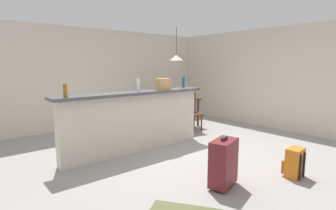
# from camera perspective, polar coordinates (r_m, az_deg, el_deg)

# --- Properties ---
(ground_plane) EXTENTS (13.00, 13.00, 0.05)m
(ground_plane) POSITION_cam_1_polar(r_m,az_deg,el_deg) (4.92, 2.97, -10.41)
(ground_plane) COLOR gray
(wall_back) EXTENTS (6.60, 0.10, 2.50)m
(wall_back) POSITION_cam_1_polar(r_m,az_deg,el_deg) (7.20, -13.64, 5.77)
(wall_back) COLOR beige
(wall_back) RESTS_ON ground_plane
(wall_right) EXTENTS (0.10, 6.00, 2.50)m
(wall_right) POSITION_cam_1_polar(r_m,az_deg,el_deg) (7.24, 19.58, 5.53)
(wall_right) COLOR beige
(wall_right) RESTS_ON ground_plane
(partition_half_wall) EXTENTS (2.80, 0.20, 1.06)m
(partition_half_wall) POSITION_cam_1_polar(r_m,az_deg,el_deg) (4.86, -6.98, -3.91)
(partition_half_wall) COLOR beige
(partition_half_wall) RESTS_ON ground_plane
(bar_countertop) EXTENTS (2.96, 0.40, 0.05)m
(bar_countertop) POSITION_cam_1_polar(r_m,az_deg,el_deg) (4.77, -7.10, 2.60)
(bar_countertop) COLOR #4C4C51
(bar_countertop) RESTS_ON partition_half_wall
(bottle_amber) EXTENTS (0.06, 0.06, 0.20)m
(bottle_amber) POSITION_cam_1_polar(r_m,az_deg,el_deg) (4.18, -21.42, 2.96)
(bottle_amber) COLOR #9E661E
(bottle_amber) RESTS_ON bar_countertop
(bottle_clear) EXTENTS (0.06, 0.06, 0.24)m
(bottle_clear) POSITION_cam_1_polar(r_m,az_deg,el_deg) (4.76, -6.49, 4.37)
(bottle_clear) COLOR silver
(bottle_clear) RESTS_ON bar_countertop
(bottle_blue) EXTENTS (0.06, 0.06, 0.23)m
(bottle_blue) POSITION_cam_1_polar(r_m,az_deg,el_deg) (5.60, 3.35, 4.99)
(bottle_blue) COLOR #284C89
(bottle_blue) RESTS_ON bar_countertop
(grocery_bag) EXTENTS (0.26, 0.18, 0.22)m
(grocery_bag) POSITION_cam_1_polar(r_m,az_deg,el_deg) (5.08, -1.13, 4.56)
(grocery_bag) COLOR tan
(grocery_bag) RESTS_ON bar_countertop
(dining_table) EXTENTS (1.10, 0.80, 0.74)m
(dining_table) POSITION_cam_1_polar(r_m,az_deg,el_deg) (6.74, 1.62, 0.68)
(dining_table) COLOR #4C331E
(dining_table) RESTS_ON ground_plane
(dining_chair_near_partition) EXTENTS (0.47, 0.47, 0.93)m
(dining_chair_near_partition) POSITION_cam_1_polar(r_m,az_deg,el_deg) (6.32, 4.89, -1.09)
(dining_chair_near_partition) COLOR #4C331E
(dining_chair_near_partition) RESTS_ON ground_plane
(dining_chair_far_side) EXTENTS (0.44, 0.44, 0.93)m
(dining_chair_far_side) POSITION_cam_1_polar(r_m,az_deg,el_deg) (7.23, -0.81, 0.17)
(dining_chair_far_side) COLOR #4C331E
(dining_chair_far_side) RESTS_ON ground_plane
(pendant_lamp) EXTENTS (0.34, 0.34, 0.85)m
(pendant_lamp) POSITION_cam_1_polar(r_m,az_deg,el_deg) (6.66, 1.81, 10.23)
(pendant_lamp) COLOR black
(suitcase_upright_maroon) EXTENTS (0.49, 0.36, 0.67)m
(suitcase_upright_maroon) POSITION_cam_1_polar(r_m,az_deg,el_deg) (3.55, 11.95, -12.12)
(suitcase_upright_maroon) COLOR maroon
(suitcase_upright_maroon) RESTS_ON ground_plane
(backpack_orange) EXTENTS (0.29, 0.27, 0.42)m
(backpack_orange) POSITION_cam_1_polar(r_m,az_deg,el_deg) (4.21, 25.70, -11.30)
(backpack_orange) COLOR orange
(backpack_orange) RESTS_ON ground_plane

